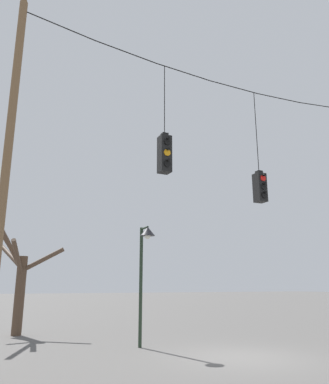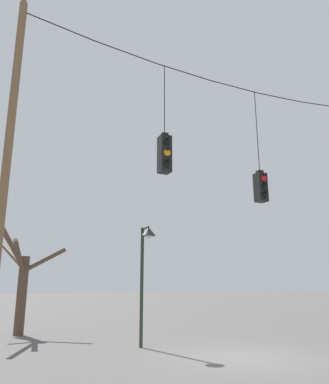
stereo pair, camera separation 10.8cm
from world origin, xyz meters
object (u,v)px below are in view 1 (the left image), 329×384
at_px(traffic_light_near_left_pole, 260,187).
at_px(bare_tree, 17,274).
at_px(utility_pole_left, 6,168).
at_px(street_lamp, 145,252).
at_px(traffic_light_near_right_pole, 164,153).

distance_m(traffic_light_near_left_pole, bare_tree, 11.09).
bearing_deg(traffic_light_near_left_pole, utility_pole_left, -180.00).
relative_size(street_lamp, bare_tree, 0.77).
height_order(traffic_light_near_right_pole, traffic_light_near_left_pole, traffic_light_near_right_pole).
xyz_separation_m(utility_pole_left, bare_tree, (1.14, 8.53, -2.24)).
bearing_deg(utility_pole_left, traffic_light_near_left_pole, 0.00).
xyz_separation_m(traffic_light_near_right_pole, street_lamp, (0.63, 2.91, -2.62)).
bearing_deg(utility_pole_left, traffic_light_near_right_pole, 0.00).
relative_size(utility_pole_left, street_lamp, 2.34).
xyz_separation_m(traffic_light_near_left_pole, street_lamp, (-2.85, 2.91, -2.01)).
bearing_deg(bare_tree, traffic_light_near_left_pole, -52.42).
height_order(traffic_light_near_right_pole, street_lamp, traffic_light_near_right_pole).
height_order(utility_pole_left, street_lamp, utility_pole_left).
distance_m(utility_pole_left, street_lamp, 5.88).
bearing_deg(traffic_light_near_left_pole, traffic_light_near_right_pole, -180.00).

